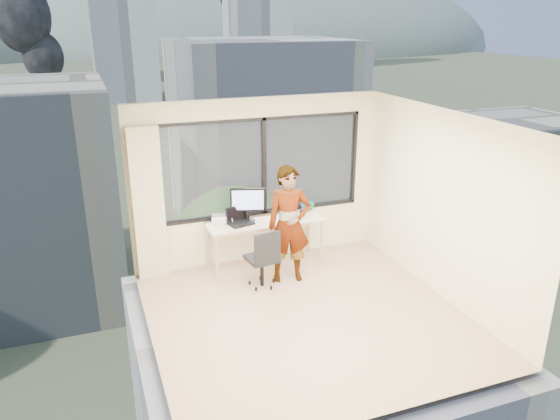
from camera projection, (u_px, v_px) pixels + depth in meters
name	position (u px, v px, depth m)	size (l,w,h in m)	color
floor	(306.00, 316.00, 7.09)	(4.00, 4.00, 0.01)	tan
ceiling	(310.00, 120.00, 6.20)	(4.00, 4.00, 0.01)	white
wall_front	(395.00, 299.00, 4.88)	(4.00, 0.01, 2.60)	#EEE9B8
wall_left	(144.00, 247.00, 5.99)	(0.01, 4.00, 2.60)	#EEE9B8
wall_right	(443.00, 206.00, 7.30)	(0.01, 4.00, 2.60)	#EEE9B8
window_wall	(261.00, 167.00, 8.35)	(3.30, 0.16, 1.55)	black
curtain	(148.00, 205.00, 7.79)	(0.45, 0.14, 2.30)	beige
desk	(265.00, 243.00, 8.42)	(1.80, 0.60, 0.75)	tan
chair	(262.00, 257.00, 7.73)	(0.47, 0.47, 0.92)	black
person	(289.00, 225.00, 7.80)	(0.64, 0.42, 1.75)	#2D2D33
monitor	(248.00, 205.00, 8.20)	(0.54, 0.12, 0.54)	black
game_console	(222.00, 218.00, 8.29)	(0.32, 0.27, 0.08)	white
laptop	(241.00, 217.00, 8.12)	(0.36, 0.38, 0.24)	black
cellphone	(286.00, 221.00, 8.27)	(0.11, 0.05, 0.01)	black
pen_cup	(302.00, 213.00, 8.48)	(0.09, 0.09, 0.11)	black
handbag	(308.00, 205.00, 8.70)	(0.23, 0.12, 0.18)	#0C4844
exterior_ground	(91.00, 102.00, 117.61)	(400.00, 400.00, 0.04)	#515B3D
near_bldg_b	(261.00, 135.00, 46.55)	(14.00, 13.00, 16.00)	silver
near_bldg_c	(504.00, 179.00, 44.66)	(12.00, 10.00, 10.00)	beige
far_tower_b	(122.00, 30.00, 115.13)	(13.00, 13.00, 30.00)	silver
far_tower_c	(257.00, 35.00, 145.57)	(15.00, 15.00, 26.00)	silver
hill_b	(251.00, 47.00, 326.66)	(300.00, 220.00, 96.00)	slate
tree_b	(238.00, 290.00, 27.50)	(7.60, 7.60, 9.00)	#26531B
tree_c	(351.00, 154.00, 52.62)	(8.40, 8.40, 10.00)	#26531B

